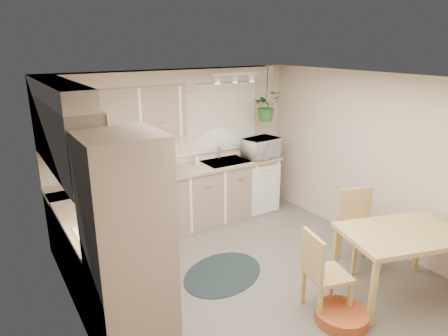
{
  "coord_description": "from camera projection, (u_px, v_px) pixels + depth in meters",
  "views": [
    {
      "loc": [
        -2.6,
        -3.37,
        2.78
      ],
      "look_at": [
        -0.12,
        0.55,
        1.3
      ],
      "focal_mm": 32.0,
      "sensor_mm": 36.0,
      "label": 1
    }
  ],
  "objects": [
    {
      "name": "counter_back",
      "position": [
        175.0,
        172.0,
        5.95
      ],
      "size": [
        3.64,
        0.64,
        0.04
      ],
      "primitive_type": "cube",
      "color": "tan",
      "rests_on": "base_cab_back"
    },
    {
      "name": "counter_left",
      "position": [
        90.0,
        216.0,
        4.45
      ],
      "size": [
        0.64,
        1.89,
        0.04
      ],
      "primitive_type": "cube",
      "color": "tan",
      "rests_on": "base_cab_left"
    },
    {
      "name": "range_hood",
      "position": [
        99.0,
        192.0,
        3.84
      ],
      "size": [
        0.4,
        0.6,
        0.14
      ],
      "primitive_type": "cube",
      "color": "silver",
      "rests_on": "upper_cab_left"
    },
    {
      "name": "soffit_left",
      "position": [
        57.0,
        91.0,
        4.05
      ],
      "size": [
        0.3,
        2.0,
        0.2
      ],
      "primitive_type": "cube",
      "color": "beige",
      "rests_on": "wall_left"
    },
    {
      "name": "cooktop",
      "position": [
        106.0,
        234.0,
        3.98
      ],
      "size": [
        0.52,
        0.58,
        0.02
      ],
      "primitive_type": "cube",
      "color": "silver",
      "rests_on": "counter_left"
    },
    {
      "name": "wall_front",
      "position": [
        438.0,
        275.0,
        2.83
      ],
      "size": [
        4.0,
        0.04,
        2.4
      ],
      "primitive_type": "cube",
      "color": "beige",
      "rests_on": "floor"
    },
    {
      "name": "wall_clock",
      "position": [
        185.0,
        84.0,
        5.97
      ],
      "size": [
        0.3,
        0.03,
        0.3
      ],
      "primitive_type": "cylinder",
      "rotation": [
        1.57,
        0.0,
        0.0
      ],
      "color": "gold",
      "rests_on": "wall_back"
    },
    {
      "name": "wall_back",
      "position": [
        177.0,
        148.0,
        6.21
      ],
      "size": [
        4.0,
        0.04,
        2.4
      ],
      "primitive_type": "cube",
      "color": "beige",
      "rests_on": "floor"
    },
    {
      "name": "base_cab_back",
      "position": [
        176.0,
        201.0,
        6.1
      ],
      "size": [
        3.6,
        0.6,
        0.9
      ],
      "primitive_type": "cube",
      "color": "gray",
      "rests_on": "floor"
    },
    {
      "name": "wall_left",
      "position": [
        77.0,
        230.0,
        3.5
      ],
      "size": [
        0.04,
        4.2,
        2.4
      ],
      "primitive_type": "cube",
      "color": "beige",
      "rests_on": "floor"
    },
    {
      "name": "chair_left",
      "position": [
        328.0,
        272.0,
        4.19
      ],
      "size": [
        0.53,
        0.53,
        0.93
      ],
      "primitive_type": "cube",
      "rotation": [
        0.0,
        0.0,
        -1.84
      ],
      "color": "tan",
      "rests_on": "floor"
    },
    {
      "name": "floor",
      "position": [
        256.0,
        279.0,
        4.88
      ],
      "size": [
        4.2,
        4.2,
        0.0
      ],
      "primitive_type": "plane",
      "color": "slate",
      "rests_on": "ground"
    },
    {
      "name": "base_cab_left",
      "position": [
        93.0,
        254.0,
        4.59
      ],
      "size": [
        0.6,
        1.85,
        0.9
      ],
      "primitive_type": "cube",
      "color": "gray",
      "rests_on": "floor"
    },
    {
      "name": "soffit_back",
      "position": [
        167.0,
        77.0,
        5.66
      ],
      "size": [
        3.6,
        0.3,
        0.2
      ],
      "primitive_type": "cube",
      "color": "beige",
      "rests_on": "wall_back"
    },
    {
      "name": "hanging_plant",
      "position": [
        266.0,
        109.0,
        6.45
      ],
      "size": [
        0.46,
        0.51,
        0.38
      ],
      "primitive_type": "imported",
      "rotation": [
        0.0,
        0.0,
        -0.07
      ],
      "color": "#276026",
      "rests_on": "ceiling"
    },
    {
      "name": "braided_rug",
      "position": [
        223.0,
        274.0,
        5.0
      ],
      "size": [
        1.37,
        1.21,
        0.01
      ],
      "primitive_type": "ellipsoid",
      "rotation": [
        0.0,
        0.0,
        0.38
      ],
      "color": "black",
      "rests_on": "floor"
    },
    {
      "name": "coffee_maker",
      "position": [
        114.0,
        170.0,
        5.43
      ],
      "size": [
        0.24,
        0.27,
        0.35
      ],
      "primitive_type": "cube",
      "rotation": [
        0.0,
        0.0,
        0.2
      ],
      "color": "black",
      "rests_on": "counter_back"
    },
    {
      "name": "chair_back",
      "position": [
        362.0,
        230.0,
        5.06
      ],
      "size": [
        0.59,
        0.59,
        0.99
      ],
      "primitive_type": "cube",
      "rotation": [
        0.0,
        0.0,
        2.8
      ],
      "color": "tan",
      "rests_on": "floor"
    },
    {
      "name": "knife_block",
      "position": [
        158.0,
        166.0,
        5.84
      ],
      "size": [
        0.1,
        0.1,
        0.2
      ],
      "primitive_type": "cube",
      "rotation": [
        0.0,
        0.0,
        -0.03
      ],
      "color": "tan",
      "rests_on": "counter_back"
    },
    {
      "name": "track_light_bar",
      "position": [
        235.0,
        74.0,
        5.79
      ],
      "size": [
        0.8,
        0.04,
        0.04
      ],
      "primitive_type": "cube",
      "color": "silver",
      "rests_on": "ceiling"
    },
    {
      "name": "wall_oven_face",
      "position": [
        163.0,
        244.0,
        3.57
      ],
      "size": [
        0.02,
        0.56,
        0.58
      ],
      "primitive_type": "cube",
      "color": "silver",
      "rests_on": "oven_stack"
    },
    {
      "name": "oven_stack",
      "position": [
        128.0,
        253.0,
        3.41
      ],
      "size": [
        0.65,
        0.65,
        2.1
      ],
      "primitive_type": "cube",
      "color": "gray",
      "rests_on": "floor"
    },
    {
      "name": "ceiling",
      "position": [
        262.0,
        80.0,
        4.16
      ],
      "size": [
        4.2,
        4.2,
        0.0
      ],
      "primitive_type": "plane",
      "color": "white",
      "rests_on": "wall_back"
    },
    {
      "name": "window_frame",
      "position": [
        216.0,
        118.0,
        6.43
      ],
      "size": [
        1.5,
        0.02,
        1.1
      ],
      "primitive_type": "cube",
      "color": "white",
      "rests_on": "wall_back"
    },
    {
      "name": "soap_bottle",
      "position": [
        196.0,
        161.0,
        6.28
      ],
      "size": [
        0.09,
        0.17,
        0.08
      ],
      "primitive_type": "imported",
      "rotation": [
        0.0,
        0.0,
        -0.09
      ],
      "color": "silver",
      "rests_on": "counter_back"
    },
    {
      "name": "dining_table",
      "position": [
        398.0,
        264.0,
        4.46
      ],
      "size": [
        1.47,
        1.19,
        0.8
      ],
      "primitive_type": "cube",
      "rotation": [
        0.0,
        0.0,
        -0.3
      ],
      "color": "tan",
      "rests_on": "floor"
    },
    {
      "name": "upper_cab_back",
      "position": [
        115.0,
        116.0,
        5.37
      ],
      "size": [
        2.0,
        0.35,
        0.75
      ],
      "primitive_type": "cube",
      "color": "gray",
      "rests_on": "wall_back"
    },
    {
      "name": "window_blinds",
      "position": [
        217.0,
        118.0,
        6.42
      ],
      "size": [
        1.4,
        0.02,
        1.0
      ],
      "primitive_type": "cube",
      "color": "silver",
      "rests_on": "wall_back"
    },
    {
      "name": "pet_bed",
      "position": [
        341.0,
        316.0,
        4.13
      ],
      "size": [
        0.72,
        0.72,
        0.13
      ],
      "primitive_type": "cylinder",
      "rotation": [
        0.0,
        0.0,
        0.39
      ],
      "color": "#C44627",
      "rests_on": "floor"
    },
    {
      "name": "wall_right",
      "position": [
        374.0,
        161.0,
        5.54
      ],
      "size": [
        0.04,
        4.2,
        2.4
      ],
      "primitive_type": "cube",
      "color": "beige",
      "rests_on": "floor"
    },
    {
      "name": "upper_cab_left",
      "position": [
        65.0,
        136.0,
        4.21
      ],
      "size": [
        0.35,
        2.0,
        0.75
      ],
      "primitive_type": "cube",
      "color": "gray",
      "rests_on": "wall_left"
    },
    {
      "name": "microwave",
      "position": [
        261.0,
        146.0,
        6.59
      ],
      "size": [
        0.63,
        0.41,
        0.4
      ],
      "primitive_type": "imported",
      "rotation": [
        0.0,
        0.0,
        0.16
      ],
      "color": "silver",
      "rests_on": "counter_back"
    },
    {
      "name": "toaster",
      "position": [
        142.0,
        171.0,
        5.68
      ],
      "size": [
        0.28,
        0.18,
        0.17
      ],
      "primitive_type": "cube",
      "rotation": [
        0.0,
        0.0,
        0.08
      ],
      "color": "#B0B3B8",
      "rests_on": "counter_back"
    },
    {
      "name": "dishwasher_front",
      "position": [
        266.0,
        190.0,
        6.62
      ],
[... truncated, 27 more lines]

